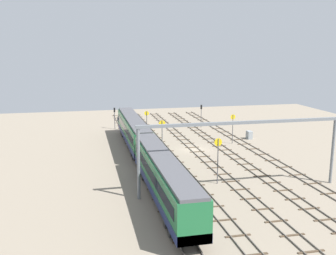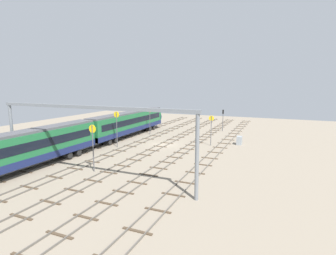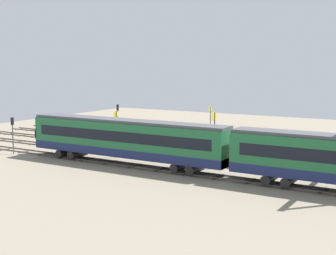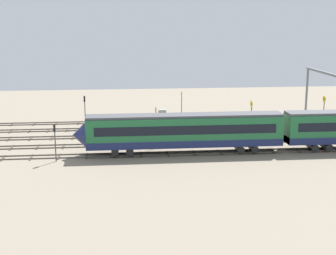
{
  "view_description": "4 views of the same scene",
  "coord_description": "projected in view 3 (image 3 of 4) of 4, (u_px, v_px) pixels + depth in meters",
  "views": [
    {
      "loc": [
        -59.0,
        17.65,
        16.21
      ],
      "look_at": [
        6.67,
        3.02,
        2.56
      ],
      "focal_mm": 41.1,
      "sensor_mm": 36.0,
      "label": 1
    },
    {
      "loc": [
        -41.12,
        -18.5,
        10.49
      ],
      "look_at": [
        4.19,
        0.96,
        2.37
      ],
      "focal_mm": 28.32,
      "sensor_mm": 36.0,
      "label": 2
    },
    {
      "loc": [
        -25.79,
        50.78,
        10.87
      ],
      "look_at": [
        2.21,
        4.35,
        3.66
      ],
      "focal_mm": 51.24,
      "sensor_mm": 36.0,
      "label": 3
    },
    {
      "loc": [
        12.24,
        67.8,
        16.71
      ],
      "look_at": [
        6.0,
        4.0,
        2.09
      ],
      "focal_mm": 52.7,
      "sensor_mm": 36.0,
      "label": 4
    }
  ],
  "objects": [
    {
      "name": "ground_plane",
      "position": [
        202.0,
        155.0,
        57.74
      ],
      "size": [
        91.82,
        91.82,
        0.0
      ],
      "primitive_type": "plane",
      "color": "gray"
    },
    {
      "name": "track_near_foreground",
      "position": [
        234.0,
        143.0,
        65.82
      ],
      "size": [
        75.82,
        2.4,
        0.16
      ],
      "color": "#59544C",
      "rests_on": "ground"
    },
    {
      "name": "track_second_near",
      "position": [
        219.0,
        148.0,
        61.78
      ],
      "size": [
        75.82,
        2.4,
        0.16
      ],
      "color": "#59544C",
      "rests_on": "ground"
    },
    {
      "name": "track_middle",
      "position": [
        202.0,
        154.0,
        57.73
      ],
      "size": [
        75.82,
        2.4,
        0.16
      ],
      "color": "#59544C",
      "rests_on": "ground"
    },
    {
      "name": "track_second_far",
      "position": [
        183.0,
        161.0,
        53.68
      ],
      "size": [
        75.82,
        2.4,
        0.16
      ],
      "color": "#59544C",
      "rests_on": "ground"
    },
    {
      "name": "track_with_train",
      "position": [
        160.0,
        169.0,
        49.64
      ],
      "size": [
        75.82,
        2.4,
        0.16
      ],
      "color": "#59544C",
      "rests_on": "ground"
    },
    {
      "name": "train",
      "position": [
        226.0,
        151.0,
        45.54
      ],
      "size": [
        50.4,
        3.24,
        4.8
      ],
      "color": "#1E6638",
      "rests_on": "ground"
    },
    {
      "name": "speed_sign_near_foreground",
      "position": [
        214.0,
        132.0,
        49.39
      ],
      "size": [
        0.14,
        1.0,
        6.01
      ],
      "color": "#4C4C51",
      "rests_on": "ground"
    },
    {
      "name": "speed_sign_far_trackside",
      "position": [
        116.0,
        128.0,
        55.64
      ],
      "size": [
        0.14,
        0.83,
        5.48
      ],
      "color": "#4C4C51",
      "rests_on": "ground"
    },
    {
      "name": "speed_sign_distant_end",
      "position": [
        210.0,
        120.0,
        65.23
      ],
      "size": [
        0.14,
        0.88,
        5.18
      ],
      "color": "#4C4C51",
      "rests_on": "ground"
    },
    {
      "name": "signal_light_trackside_approach",
      "position": [
        13.0,
        130.0,
        57.86
      ],
      "size": [
        0.31,
        0.32,
        4.47
      ],
      "color": "#4C4C51",
      "rests_on": "ground"
    },
    {
      "name": "signal_light_trackside_departure",
      "position": [
        118.0,
        116.0,
        71.99
      ],
      "size": [
        0.31,
        0.32,
        4.83
      ],
      "color": "#4C4C51",
      "rests_on": "ground"
    },
    {
      "name": "relay_cabinet",
      "position": [
        207.0,
        133.0,
        70.66
      ],
      "size": [
        1.25,
        0.85,
        1.47
      ],
      "color": "gray",
      "rests_on": "ground"
    }
  ]
}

